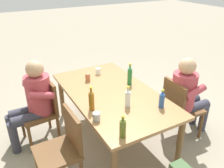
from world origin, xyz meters
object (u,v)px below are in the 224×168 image
Objects in this scene: bottle_blue at (162,100)px; bottle_clear at (128,98)px; bottle_green at (130,75)px; person_in_plaid_shirt at (187,94)px; chair_far_right at (43,108)px; cup_white at (98,71)px; cup_terracotta at (88,77)px; chair_far_left at (63,146)px; bottle_amber at (91,100)px; person_in_white_shirt at (33,100)px; chair_near_left at (179,106)px; bottle_olive at (123,127)px; cup_steel at (96,117)px; dining_table at (112,97)px.

bottle_clear is at bearing 58.47° from bottle_blue.
person_in_plaid_shirt is at bearing -130.09° from bottle_green.
chair_far_right is 0.74× the size of person_in_plaid_shirt.
cup_white is (1.03, 0.83, 0.11)m from person_in_plaid_shirt.
chair_far_right is at bearing 101.41° from cup_white.
chair_far_left is at bearing 142.41° from cup_terracotta.
bottle_amber reaches higher than bottle_clear.
chair_far_right is 1.57m from bottle_blue.
person_in_plaid_shirt is (-0.84, -1.86, 0.00)m from person_in_white_shirt.
chair_far_left is at bearing 92.21° from bottle_clear.
person_in_plaid_shirt reaches higher than chair_near_left.
bottle_olive is at bearing 107.65° from person_in_plaid_shirt.
person_in_plaid_shirt is 1.38m from cup_steel.
cup_steel is at bearing 80.92° from bottle_blue.
dining_table is at bearing -22.34° from bottle_olive.
person_in_white_shirt is at bearing 38.21° from bottle_amber.
bottle_green is 0.58m from cup_white.
person_in_white_shirt is at bearing 93.24° from cup_terracotta.
person_in_white_shirt is (0.84, 0.11, 0.17)m from chair_far_left.
cup_white is at bearing -26.65° from cup_steel.
bottle_green is at bearing -129.28° from cup_terracotta.
person_in_plaid_shirt reaches higher than bottle_clear.
bottle_olive is (-0.40, 1.27, 0.17)m from person_in_plaid_shirt.
dining_table is at bearing -62.91° from chair_far_left.
bottle_amber reaches higher than cup_steel.
bottle_clear is 2.80× the size of cup_steel.
bottle_olive is (-0.41, 1.16, 0.34)m from chair_near_left.
bottle_clear reaches higher than cup_steel.
bottle_clear is 0.83× the size of bottle_green.
cup_steel is at bearing 136.39° from dining_table.
bottle_blue is (-0.34, -0.73, -0.03)m from bottle_amber.
dining_table is 0.93m from chair_near_left.
person_in_plaid_shirt reaches higher than bottle_olive.
cup_white is at bearing -79.42° from person_in_white_shirt.
chair_far_left reaches higher than cup_white.
cup_steel is 0.83× the size of cup_terracotta.
bottle_amber is 2.60× the size of cup_terracotta.
bottle_clear is 2.77× the size of cup_white.
cup_terracotta is (0.89, 1.07, 0.12)m from person_in_plaid_shirt.
bottle_green is at bearing -34.94° from bottle_clear.
chair_far_right reaches higher than cup_terracotta.
dining_table is at bearing -0.88° from bottle_clear.
person_in_plaid_shirt is (-0.00, -1.75, 0.17)m from chair_far_left.
bottle_olive is at bearing 142.68° from bottle_clear.
person_in_plaid_shirt is 12.67× the size of cup_steel.
bottle_olive is 0.58m from bottle_amber.
bottle_clear reaches higher than cup_white.
chair_far_right reaches higher than cup_white.
person_in_plaid_shirt is at bearing -88.02° from cup_steel.
bottle_olive is at bearing 157.66° from dining_table.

